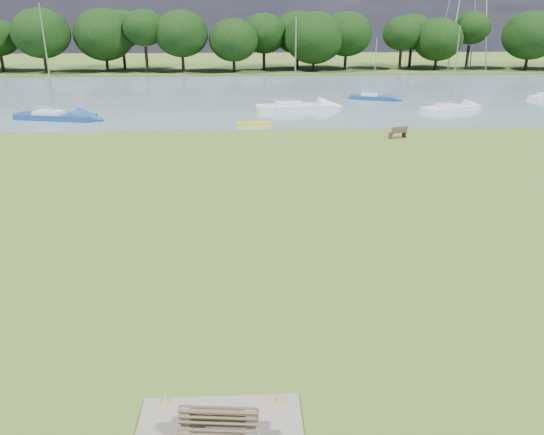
{
  "coord_description": "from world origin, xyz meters",
  "views": [
    {
      "loc": [
        0.8,
        -24.13,
        9.97
      ],
      "look_at": [
        1.89,
        -2.0,
        1.22
      ],
      "focal_mm": 35.0,
      "sensor_mm": 36.0,
      "label": 1
    }
  ],
  "objects_px": {
    "sailboat_5": "(450,106)",
    "kayak": "(254,124)",
    "bench_pair": "(219,427)",
    "sailboat_4": "(54,114)",
    "sailboat_0": "(372,96)",
    "riverbank_bench": "(398,132)",
    "sailboat_2": "(294,105)"
  },
  "relations": [
    {
      "from": "bench_pair",
      "to": "kayak",
      "type": "xyz_separation_m",
      "value": [
        1.48,
        38.0,
        -0.32
      ]
    },
    {
      "from": "sailboat_0",
      "to": "sailboat_2",
      "type": "xyz_separation_m",
      "value": [
        -9.75,
        -6.23,
        0.09
      ]
    },
    {
      "from": "sailboat_2",
      "to": "sailboat_5",
      "type": "distance_m",
      "value": 16.31
    },
    {
      "from": "sailboat_0",
      "to": "sailboat_2",
      "type": "bearing_deg",
      "value": -124.81
    },
    {
      "from": "bench_pair",
      "to": "sailboat_0",
      "type": "relative_size",
      "value": 0.29
    },
    {
      "from": "sailboat_0",
      "to": "sailboat_4",
      "type": "xyz_separation_m",
      "value": [
        -33.12,
        -10.32,
        0.1
      ]
    },
    {
      "from": "kayak",
      "to": "riverbank_bench",
      "type": "bearing_deg",
      "value": -31.2
    },
    {
      "from": "riverbank_bench",
      "to": "sailboat_5",
      "type": "bearing_deg",
      "value": 31.28
    },
    {
      "from": "bench_pair",
      "to": "sailboat_5",
      "type": "xyz_separation_m",
      "value": [
        22.14,
        44.63,
        -0.07
      ]
    },
    {
      "from": "sailboat_0",
      "to": "riverbank_bench",
      "type": "bearing_deg",
      "value": -74.08
    },
    {
      "from": "bench_pair",
      "to": "sailboat_2",
      "type": "distance_m",
      "value": 46.07
    },
    {
      "from": "bench_pair",
      "to": "kayak",
      "type": "height_order",
      "value": "bench_pair"
    },
    {
      "from": "bench_pair",
      "to": "sailboat_4",
      "type": "height_order",
      "value": "sailboat_4"
    },
    {
      "from": "riverbank_bench",
      "to": "kayak",
      "type": "distance_m",
      "value": 13.08
    },
    {
      "from": "sailboat_2",
      "to": "sailboat_5",
      "type": "relative_size",
      "value": 1.09
    },
    {
      "from": "sailboat_4",
      "to": "sailboat_0",
      "type": "bearing_deg",
      "value": 30.91
    },
    {
      "from": "sailboat_4",
      "to": "sailboat_5",
      "type": "relative_size",
      "value": 1.25
    },
    {
      "from": "bench_pair",
      "to": "kayak",
      "type": "distance_m",
      "value": 38.03
    },
    {
      "from": "riverbank_bench",
      "to": "sailboat_2",
      "type": "relative_size",
      "value": 0.18
    },
    {
      "from": "riverbank_bench",
      "to": "sailboat_4",
      "type": "distance_m",
      "value": 32.17
    },
    {
      "from": "kayak",
      "to": "sailboat_4",
      "type": "xyz_separation_m",
      "value": [
        -19.01,
        3.6,
        0.35
      ]
    },
    {
      "from": "sailboat_0",
      "to": "sailboat_5",
      "type": "height_order",
      "value": "sailboat_5"
    },
    {
      "from": "sailboat_4",
      "to": "sailboat_5",
      "type": "xyz_separation_m",
      "value": [
        39.66,
        3.03,
        -0.11
      ]
    },
    {
      "from": "sailboat_5",
      "to": "sailboat_0",
      "type": "bearing_deg",
      "value": 113.19
    },
    {
      "from": "bench_pair",
      "to": "sailboat_0",
      "type": "distance_m",
      "value": 54.21
    },
    {
      "from": "sailboat_5",
      "to": "kayak",
      "type": "bearing_deg",
      "value": 179.1
    },
    {
      "from": "sailboat_0",
      "to": "sailboat_2",
      "type": "relative_size",
      "value": 0.75
    },
    {
      "from": "kayak",
      "to": "sailboat_2",
      "type": "xyz_separation_m",
      "value": [
        4.37,
        7.69,
        0.34
      ]
    },
    {
      "from": "sailboat_0",
      "to": "sailboat_5",
      "type": "bearing_deg",
      "value": -25.49
    },
    {
      "from": "sailboat_2",
      "to": "sailboat_0",
      "type": "bearing_deg",
      "value": 24.15
    },
    {
      "from": "riverbank_bench",
      "to": "sailboat_4",
      "type": "xyz_separation_m",
      "value": [
        -30.83,
        9.19,
        0.06
      ]
    },
    {
      "from": "sailboat_0",
      "to": "sailboat_5",
      "type": "relative_size",
      "value": 0.82
    }
  ]
}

